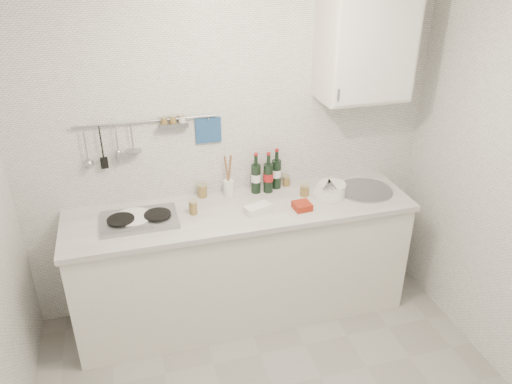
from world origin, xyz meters
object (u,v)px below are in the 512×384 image
Objects in this scene: plate_stack_hob at (133,219)px; wine_bottles at (267,172)px; utensil_crock at (229,186)px; plate_stack_sink at (330,190)px; wall_cabinet at (366,47)px.

plate_stack_hob is 1.02m from wine_bottles.
wine_bottles reaches higher than plate_stack_hob.
wine_bottles is 0.30m from utensil_crock.
plate_stack_sink is at bearing -0.40° from plate_stack_hob.
wall_cabinet reaches higher than utensil_crock.
wine_bottles is (0.99, 0.19, 0.14)m from plate_stack_hob.
wall_cabinet is at bearing -5.80° from utensil_crock.
wine_bottles is at bearing -0.80° from utensil_crock.
wall_cabinet is 2.77× the size of plate_stack_sink.
plate_stack_hob is at bearing -169.23° from wine_bottles.
plate_stack_hob is (-1.64, -0.10, -1.01)m from wall_cabinet.
wall_cabinet is at bearing -7.98° from wine_bottles.
wine_bottles is (-0.43, 0.20, 0.11)m from plate_stack_sink.
wine_bottles is 0.96× the size of utensil_crock.
plate_stack_sink is at bearing -24.98° from wine_bottles.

